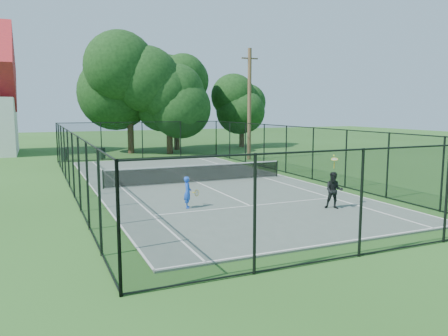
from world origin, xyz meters
name	(u,v)px	position (x,y,z in m)	size (l,w,h in m)	color
ground	(197,183)	(0.00, 0.00, 0.00)	(120.00, 120.00, 0.00)	#27511B
tennis_court	(197,183)	(0.00, 0.00, 0.03)	(11.00, 24.00, 0.06)	#55645B
tennis_net	(197,173)	(0.00, 0.00, 0.58)	(10.08, 0.08, 0.95)	black
fence	(197,156)	(0.00, 0.00, 1.50)	(13.10, 26.10, 3.00)	black
tree_near_left	(129,87)	(0.00, 17.64, 5.99)	(7.47, 7.47, 9.74)	#332114
tree_near_mid	(169,100)	(3.13, 15.81, 4.80)	(5.96, 5.96, 7.79)	#332114
tree_near_right	(176,92)	(4.95, 19.49, 5.65)	(6.45, 6.45, 8.89)	#332114
tree_far_right	(242,109)	(12.32, 19.90, 4.05)	(4.95, 4.95, 6.55)	#332114
trash_bin_left	(64,154)	(-5.95, 14.17, 0.52)	(0.58, 0.58, 1.03)	black
trash_bin_right	(102,153)	(-3.06, 14.21, 0.46)	(0.58, 0.58, 0.91)	black
utility_pole	(249,104)	(7.69, 9.00, 4.42)	(1.40, 0.30, 8.72)	#4C3823
player_blue	(188,192)	(-2.48, -5.70, 0.70)	(0.80, 0.54, 1.28)	blue
player_black	(334,190)	(2.85, -8.15, 0.81)	(0.91, 0.93, 2.13)	black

